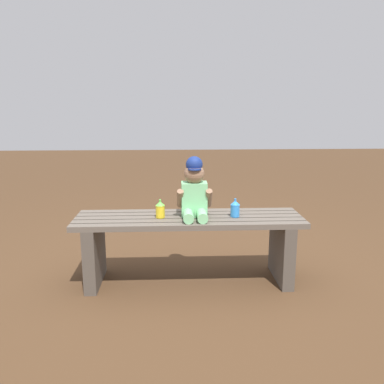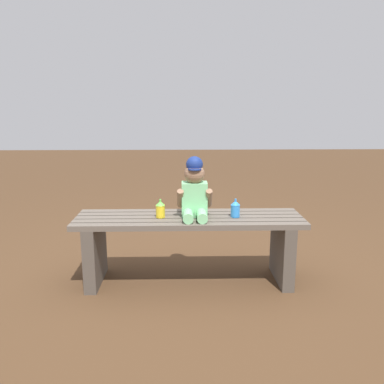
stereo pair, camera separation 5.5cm
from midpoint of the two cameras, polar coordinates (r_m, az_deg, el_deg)
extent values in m
plane|color=#4C331E|center=(2.90, 0.17, -12.31)|extent=(16.00, 16.00, 0.00)
cube|color=#60564C|center=(2.58, 0.28, -4.88)|extent=(1.52, 0.07, 0.04)
cube|color=#60564C|center=(2.66, 0.23, -4.34)|extent=(1.52, 0.07, 0.04)
cube|color=#60564C|center=(2.74, 0.18, -3.83)|extent=(1.52, 0.07, 0.04)
cube|color=#60564C|center=(2.82, 0.13, -3.34)|extent=(1.52, 0.07, 0.04)
cube|color=#60564C|center=(2.90, 0.08, -2.88)|extent=(1.52, 0.07, 0.04)
cube|color=#524941|center=(2.87, -12.88, -8.26)|extent=(0.08, 0.41, 0.43)
cube|color=#524941|center=(2.90, 13.07, -8.03)|extent=(0.08, 0.41, 0.43)
cube|color=#7FCC8C|center=(2.72, 0.92, -1.02)|extent=(0.17, 0.12, 0.23)
sphere|color=#8C664C|center=(2.69, 0.93, 2.56)|extent=(0.14, 0.14, 0.14)
cylinder|color=navy|center=(2.65, 0.97, 3.22)|extent=(0.09, 0.09, 0.01)
sphere|color=navy|center=(2.68, 0.94, 3.85)|extent=(0.11, 0.11, 0.11)
cylinder|color=#85D693|center=(2.63, 0.04, -3.35)|extent=(0.07, 0.16, 0.07)
cylinder|color=#85D693|center=(2.63, 2.00, -3.34)|extent=(0.07, 0.16, 0.07)
cylinder|color=#8C664C|center=(2.69, -1.05, -0.88)|extent=(0.04, 0.12, 0.14)
cylinder|color=#8C664C|center=(2.70, 2.94, -0.86)|extent=(0.04, 0.12, 0.14)
cylinder|color=yellow|center=(2.71, -3.87, -2.70)|extent=(0.06, 0.06, 0.08)
cone|color=#66CC4C|center=(2.70, -3.88, -1.58)|extent=(0.06, 0.06, 0.03)
cylinder|color=#66CC4C|center=(2.69, -3.89, -1.21)|extent=(0.01, 0.01, 0.02)
cylinder|color=#338CE5|center=(2.74, 6.65, -2.62)|extent=(0.06, 0.06, 0.08)
cone|color=#338CE5|center=(2.72, 6.68, -1.51)|extent=(0.06, 0.06, 0.03)
cylinder|color=#338CE5|center=(2.72, 6.69, -1.14)|extent=(0.01, 0.01, 0.02)
camera|label=1|loc=(0.03, -89.40, 0.13)|focal=38.07mm
camera|label=2|loc=(0.03, 90.60, -0.13)|focal=38.07mm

